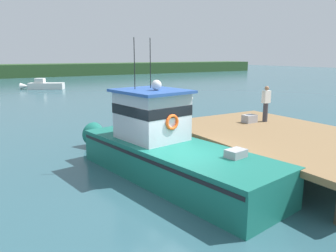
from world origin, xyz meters
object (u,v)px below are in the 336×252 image
object	(u,v)px
crate_single_far	(249,119)
mooring_buoy_inshore	(191,99)
deckhand_by_the_boat	(266,103)
main_fishing_boat	(163,148)
moored_boat_mid_harbor	(43,85)

from	to	relation	value
crate_single_far	mooring_buoy_inshore	bearing A→B (deg)	64.15
mooring_buoy_inshore	crate_single_far	bearing A→B (deg)	-115.85
deckhand_by_the_boat	main_fishing_boat	bearing A→B (deg)	-172.57
deckhand_by_the_boat	mooring_buoy_inshore	xyz separation A→B (m)	(6.31, 14.83, -1.88)
moored_boat_mid_harbor	mooring_buoy_inshore	xyz separation A→B (m)	(9.79, -18.24, -0.28)
main_fishing_boat	mooring_buoy_inshore	size ratio (longest dim) A/B	27.94
deckhand_by_the_boat	mooring_buoy_inshore	bearing A→B (deg)	66.95
main_fishing_boat	crate_single_far	world-z (taller)	main_fishing_boat
moored_boat_mid_harbor	deckhand_by_the_boat	bearing A→B (deg)	-84.00
main_fishing_boat	deckhand_by_the_boat	bearing A→B (deg)	7.43
crate_single_far	moored_boat_mid_harbor	distance (m)	32.99
crate_single_far	moored_boat_mid_harbor	xyz separation A→B (m)	(-2.70, 32.87, -0.91)
crate_single_far	mooring_buoy_inshore	distance (m)	16.30
main_fishing_boat	mooring_buoy_inshore	world-z (taller)	main_fishing_boat
main_fishing_boat	deckhand_by_the_boat	size ratio (longest dim) A/B	6.11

